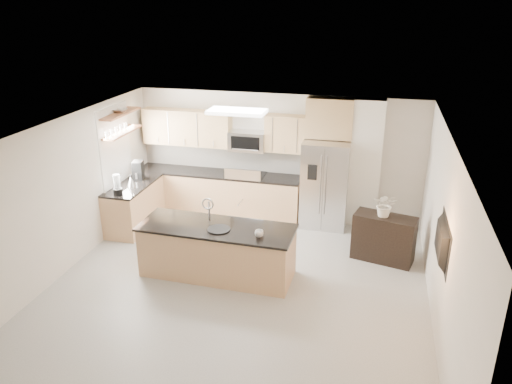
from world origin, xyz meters
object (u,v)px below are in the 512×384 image
(refrigerator, at_px, (325,184))
(flower_vase, at_px, (386,199))
(blender, at_px, (117,186))
(platter, at_px, (219,229))
(cup, at_px, (259,234))
(kettle, at_px, (131,182))
(range, at_px, (246,195))
(television, at_px, (438,241))
(credenza, at_px, (384,238))
(coffee_maker, at_px, (138,171))
(island, at_px, (217,250))
(microwave, at_px, (248,141))
(bowl, at_px, (120,110))

(refrigerator, xyz_separation_m, flower_vase, (1.18, -1.26, 0.28))
(refrigerator, relative_size, blender, 4.47)
(platter, bearing_deg, flower_vase, 26.53)
(refrigerator, bearing_deg, flower_vase, -46.88)
(cup, bearing_deg, kettle, 153.30)
(kettle, relative_size, flower_vase, 0.37)
(range, xyz_separation_m, cup, (0.93, -2.68, 0.47))
(refrigerator, bearing_deg, television, -58.96)
(range, xyz_separation_m, credenza, (2.87, -1.29, -0.05))
(television, bearing_deg, kettle, 70.85)
(cup, relative_size, kettle, 0.58)
(coffee_maker, bearing_deg, television, -22.96)
(flower_vase, bearing_deg, cup, -144.13)
(island, height_order, kettle, island)
(microwave, distance_m, bowl, 2.60)
(microwave, distance_m, blender, 2.78)
(blender, relative_size, television, 0.37)
(television, bearing_deg, flower_vase, 20.31)
(platter, relative_size, flower_vase, 0.58)
(range, xyz_separation_m, microwave, (0.00, 0.12, 1.16))
(blender, distance_m, flower_vase, 4.93)
(island, bearing_deg, refrigerator, 59.99)
(blender, xyz_separation_m, bowl, (-0.18, 0.69, 1.29))
(range, bearing_deg, cup, -70.90)
(microwave, bearing_deg, blender, -139.61)
(television, bearing_deg, cup, 80.40)
(refrigerator, relative_size, bowl, 5.14)
(microwave, bearing_deg, kettle, -146.86)
(range, xyz_separation_m, bowl, (-2.25, -0.95, 1.91))
(island, bearing_deg, television, -9.16)
(island, bearing_deg, kettle, 150.94)
(range, relative_size, flower_vase, 1.76)
(bowl, bearing_deg, microwave, 25.47)
(microwave, height_order, platter, microwave)
(cup, xyz_separation_m, kettle, (-2.95, 1.49, 0.08))
(refrigerator, xyz_separation_m, cup, (-0.73, -2.64, 0.06))
(refrigerator, distance_m, bowl, 4.28)
(blender, height_order, television, television)
(range, xyz_separation_m, kettle, (-2.02, -1.20, 0.55))
(range, bearing_deg, flower_vase, -24.68)
(refrigerator, height_order, television, refrigerator)
(cup, distance_m, flower_vase, 2.37)
(coffee_maker, distance_m, bowl, 1.31)
(range, distance_m, kettle, 2.42)
(kettle, height_order, bowl, bowl)
(kettle, bearing_deg, range, 30.61)
(cup, xyz_separation_m, blender, (-3.00, 1.04, 0.14))
(cup, distance_m, blender, 3.18)
(platter, distance_m, television, 3.34)
(coffee_maker, xyz_separation_m, flower_vase, (4.93, -0.56, 0.08))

